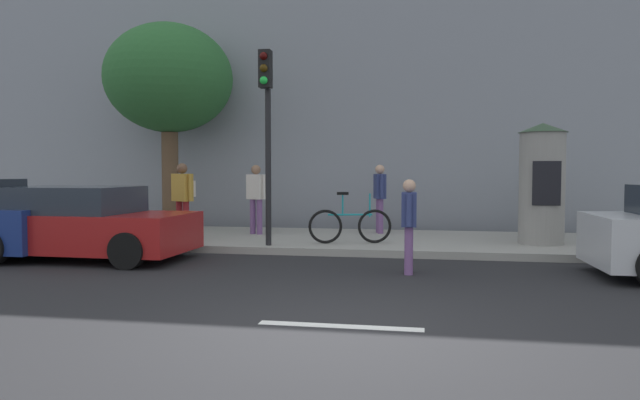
% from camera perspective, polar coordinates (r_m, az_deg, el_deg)
% --- Properties ---
extents(ground_plane, '(80.00, 80.00, 0.00)m').
position_cam_1_polar(ground_plane, '(6.36, 2.01, -12.43)').
color(ground_plane, '#232326').
extents(sidewalk_curb, '(36.00, 4.00, 0.15)m').
position_cam_1_polar(sidewalk_curb, '(13.20, 6.33, -4.12)').
color(sidewalk_curb, '#9E9B93').
rests_on(sidewalk_curb, ground_plane).
extents(lane_markings, '(25.80, 0.16, 0.01)m').
position_cam_1_polar(lane_markings, '(6.36, 2.01, -12.40)').
color(lane_markings, silver).
rests_on(lane_markings, ground_plane).
extents(building_backdrop, '(36.00, 5.00, 8.66)m').
position_cam_1_polar(building_backdrop, '(18.29, 7.48, 11.18)').
color(building_backdrop, gray).
rests_on(building_backdrop, ground_plane).
extents(traffic_light, '(0.24, 0.45, 3.95)m').
position_cam_1_polar(traffic_light, '(11.79, -5.34, 8.47)').
color(traffic_light, black).
rests_on(traffic_light, sidewalk_curb).
extents(poster_column, '(1.01, 1.01, 2.54)m').
position_cam_1_polar(poster_column, '(12.92, 21.18, 1.61)').
color(poster_column, gray).
rests_on(poster_column, sidewalk_curb).
extents(street_tree, '(3.30, 3.30, 5.36)m').
position_cam_1_polar(street_tree, '(15.77, -14.77, 11.47)').
color(street_tree, brown).
rests_on(street_tree, sidewalk_curb).
extents(pedestrian_tallest, '(0.25, 0.65, 1.55)m').
position_cam_1_polar(pedestrian_tallest, '(9.49, 8.84, -1.82)').
color(pedestrian_tallest, '#724C84').
rests_on(pedestrian_tallest, ground_plane).
extents(pedestrian_in_light_jacket, '(0.59, 0.53, 1.71)m').
position_cam_1_polar(pedestrian_in_light_jacket, '(13.15, -13.44, 0.62)').
color(pedestrian_in_light_jacket, maroon).
rests_on(pedestrian_in_light_jacket, sidewalk_curb).
extents(pedestrian_in_red_top, '(0.35, 0.66, 1.69)m').
position_cam_1_polar(pedestrian_in_red_top, '(14.23, 5.96, 0.75)').
color(pedestrian_in_red_top, '#724C84').
rests_on(pedestrian_in_red_top, sidewalk_curb).
extents(pedestrian_in_dark_shirt, '(0.56, 0.38, 1.68)m').
position_cam_1_polar(pedestrian_in_dark_shirt, '(14.01, -6.38, 0.63)').
color(pedestrian_in_dark_shirt, '#724C84').
rests_on(pedestrian_in_dark_shirt, sidewalk_curb).
extents(pedestrian_with_bag, '(0.32, 0.63, 1.71)m').
position_cam_1_polar(pedestrian_with_bag, '(14.44, 21.59, 0.62)').
color(pedestrian_with_bag, black).
rests_on(pedestrian_with_bag, sidewalk_curb).
extents(bicycle_leaning, '(1.73, 0.48, 1.09)m').
position_cam_1_polar(bicycle_leaning, '(12.18, 3.00, -2.50)').
color(bicycle_leaning, black).
rests_on(bicycle_leaning, sidewalk_curb).
extents(parked_car_red, '(4.25, 2.05, 1.39)m').
position_cam_1_polar(parked_car_red, '(11.89, -22.89, -2.20)').
color(parked_car_red, maroon).
rests_on(parked_car_red, ground_plane).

